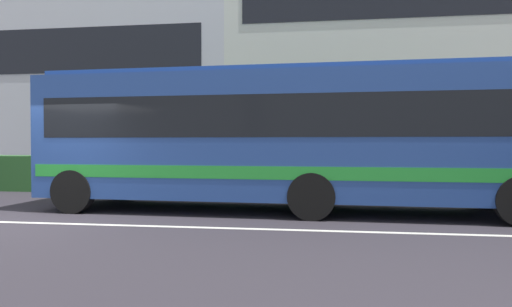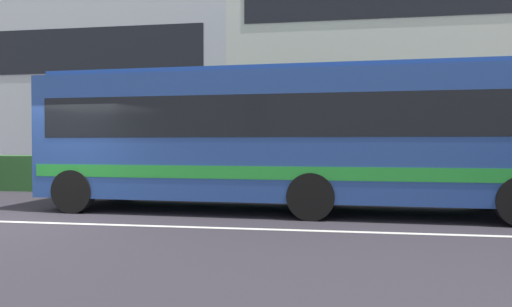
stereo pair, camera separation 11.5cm
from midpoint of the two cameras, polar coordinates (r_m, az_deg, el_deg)
The scene contains 6 objects.
ground_plane at distance 10.61m, azimuth -25.77°, elevation -7.61°, with size 160.00×160.00×0.00m, color #2E2A32.
lane_centre_line at distance 10.61m, azimuth -25.77°, elevation -7.59°, with size 60.00×0.16×0.01m, color silver.
hedge_row_far at distance 15.18m, azimuth -4.59°, elevation -2.60°, with size 17.97×1.10×1.19m, color #2D632C.
apartment_block_left at distance 29.67m, azimuth -25.31°, elevation 7.50°, with size 24.22×10.70×9.80m.
apartment_block_right at distance 25.64m, azimuth 21.22°, elevation 12.89°, with size 19.51×10.70×13.64m.
transit_bus at distance 11.09m, azimuth 3.19°, elevation 2.34°, with size 11.61×3.00×3.31m.
Camera 1 is at (5.87, -8.67, 1.61)m, focal length 32.93 mm.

